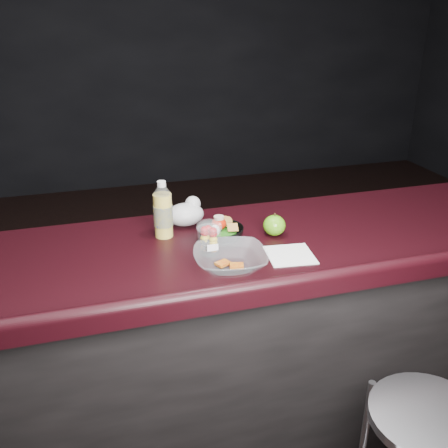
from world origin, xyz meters
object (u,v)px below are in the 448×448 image
(green_apple, at_px, (274,225))
(takeout_bowl, at_px, (230,260))
(snack_bowl, at_px, (221,233))
(lemonade_bottle, at_px, (163,214))
(fruit_cup, at_px, (209,237))

(green_apple, distance_m, takeout_bowl, 0.31)
(snack_bowl, bearing_deg, lemonade_bottle, 153.69)
(snack_bowl, bearing_deg, green_apple, -3.06)
(lemonade_bottle, relative_size, snack_bowl, 1.19)
(lemonade_bottle, xyz_separation_m, snack_bowl, (0.20, -0.10, -0.06))
(takeout_bowl, bearing_deg, green_apple, 40.47)
(green_apple, distance_m, snack_bowl, 0.21)
(fruit_cup, height_order, green_apple, fruit_cup)
(lemonade_bottle, distance_m, snack_bowl, 0.23)
(fruit_cup, bearing_deg, takeout_bowl, -71.40)
(green_apple, height_order, takeout_bowl, green_apple)
(green_apple, bearing_deg, takeout_bowl, -139.53)
(lemonade_bottle, bearing_deg, takeout_bowl, -61.49)
(lemonade_bottle, distance_m, fruit_cup, 0.23)
(lemonade_bottle, height_order, green_apple, lemonade_bottle)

